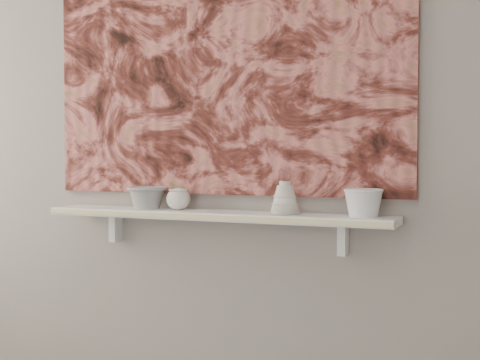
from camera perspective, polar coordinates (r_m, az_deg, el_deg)
The scene contains 11 objects.
wall_back at distance 2.65m, azimuth -1.36°, elevation 6.55°, with size 3.60×3.60×0.00m, color gray.
shelf at distance 2.57m, azimuth -2.22°, elevation -3.02°, with size 1.40×0.18×0.03m, color silver.
shelf_stripe at distance 2.49m, azimuth -3.13°, elevation -3.20°, with size 1.40×0.01×0.02m, color beige.
bracket_left at distance 2.88m, azimuth -10.56°, elevation -3.99°, with size 0.03×0.06×0.12m, color silver.
bracket_right at distance 2.48m, azimuth 8.79°, elevation -5.00°, with size 0.03×0.06×0.12m, color silver.
painting at distance 2.66m, azimuth -1.50°, elevation 10.65°, with size 1.50×0.03×1.10m, color #5C261F.
house_motif at distance 2.47m, azimuth 7.97°, elevation 4.09°, with size 0.09×0.00×0.08m, color black.
bowl_grey at distance 2.71m, azimuth -7.94°, elevation -1.47°, with size 0.16×0.16×0.09m, color gray, non-canonical shape.
cup_cream at distance 2.64m, azimuth -5.28°, elevation -1.63°, with size 0.09×0.09×0.09m, color silver, non-canonical shape.
bell_vessel at distance 2.46m, azimuth 3.86°, elevation -1.49°, with size 0.11×0.11×0.12m, color beige, non-canonical shape.
bowl_white at distance 2.38m, azimuth 10.49°, elevation -1.92°, with size 0.14×0.14×0.10m, color silver, non-canonical shape.
Camera 1 is at (1.08, -0.82, 1.16)m, focal length 50.00 mm.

